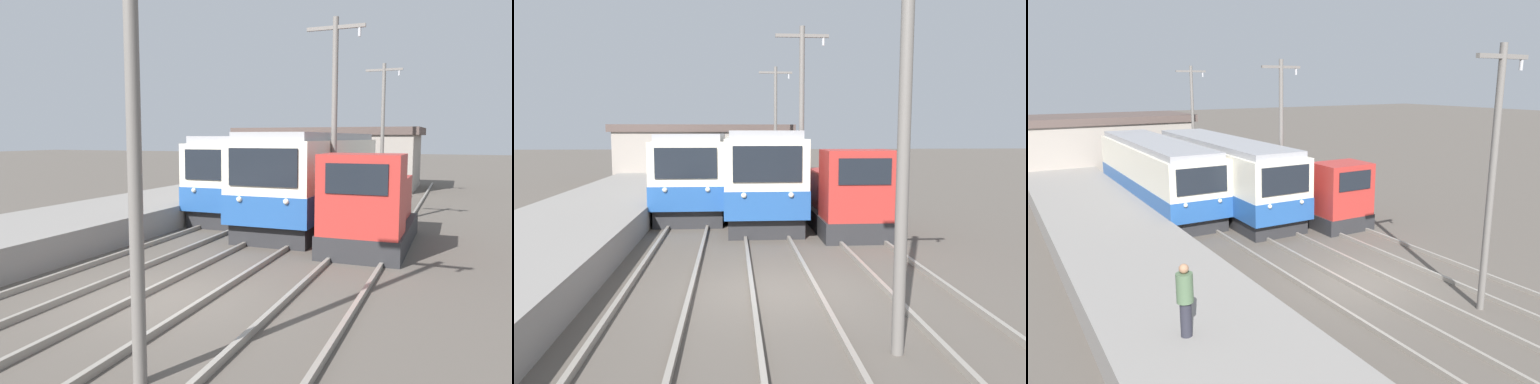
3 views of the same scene
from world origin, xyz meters
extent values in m
plane|color=#564F47|center=(0.00, 0.00, 0.00)|extent=(200.00, 200.00, 0.00)
cube|color=gray|center=(-3.32, 0.00, 0.07)|extent=(0.10, 60.00, 0.14)
cube|color=gray|center=(-1.88, 0.00, 0.07)|extent=(0.10, 60.00, 0.14)
cube|color=gray|center=(-0.52, 0.00, 0.07)|extent=(0.10, 60.00, 0.14)
cube|color=gray|center=(0.92, 0.00, 0.07)|extent=(0.10, 60.00, 0.14)
cube|color=gray|center=(2.48, 0.00, 0.07)|extent=(0.10, 60.00, 0.14)
cube|color=gray|center=(3.92, 0.00, 0.07)|extent=(0.10, 60.00, 0.14)
cube|color=#28282B|center=(-2.60, 13.75, 0.35)|extent=(2.58, 12.47, 0.70)
cube|color=silver|center=(-2.60, 13.75, 1.97)|extent=(2.80, 12.99, 2.53)
cube|color=#235199|center=(-2.60, 13.75, 1.16)|extent=(2.84, 13.03, 0.91)
cube|color=black|center=(-2.60, 7.23, 2.47)|extent=(2.24, 0.06, 1.11)
sphere|color=silver|center=(-3.37, 7.22, 1.51)|extent=(0.18, 0.18, 0.18)
sphere|color=silver|center=(-1.83, 7.22, 1.51)|extent=(0.18, 0.18, 0.18)
cube|color=#939399|center=(-2.60, 13.75, 3.37)|extent=(2.46, 12.47, 0.28)
cube|color=#28282B|center=(0.20, 11.45, 0.35)|extent=(2.58, 12.09, 0.70)
cube|color=silver|center=(0.20, 11.45, 2.03)|extent=(2.80, 12.59, 2.65)
cube|color=#235199|center=(0.20, 11.45, 1.18)|extent=(2.84, 12.63, 0.96)
cube|color=black|center=(0.20, 5.12, 2.56)|extent=(2.24, 0.06, 1.17)
sphere|color=silver|center=(-0.57, 5.11, 1.55)|extent=(0.18, 0.18, 0.18)
sphere|color=silver|center=(0.97, 5.11, 1.55)|extent=(0.18, 0.18, 0.18)
cube|color=#939399|center=(0.20, 11.45, 3.49)|extent=(2.46, 12.09, 0.28)
cube|color=#28282B|center=(3.20, 7.21, 0.35)|extent=(2.40, 5.66, 0.70)
cube|color=#B22D28|center=(3.20, 5.28, 1.85)|extent=(2.28, 1.81, 2.30)
cube|color=black|center=(3.20, 4.36, 2.36)|extent=(1.68, 0.04, 0.83)
cube|color=#B22D28|center=(3.20, 8.11, 1.40)|extent=(1.92, 3.75, 1.40)
cylinder|color=black|center=(3.20, 8.11, 2.35)|extent=(0.16, 0.16, 0.50)
cylinder|color=slate|center=(1.70, -3.35, 3.74)|extent=(0.20, 0.20, 7.49)
cylinder|color=slate|center=(1.70, 8.03, 3.74)|extent=(0.20, 0.20, 7.49)
cube|color=slate|center=(1.70, 8.03, 7.14)|extent=(2.00, 0.12, 0.12)
cylinder|color=#B2B2B7|center=(2.50, 8.03, 6.94)|extent=(0.10, 0.10, 0.30)
cylinder|color=slate|center=(1.70, 19.41, 3.74)|extent=(0.20, 0.20, 7.49)
cube|color=slate|center=(1.70, 19.41, 7.14)|extent=(2.00, 0.12, 0.12)
cylinder|color=#B2B2B7|center=(2.50, 19.41, 6.94)|extent=(0.10, 0.10, 0.30)
cube|color=gray|center=(-2.92, 26.00, 1.81)|extent=(12.00, 6.00, 3.62)
cube|color=#51423D|center=(-2.92, 26.00, 3.87)|extent=(12.60, 6.30, 0.50)
camera|label=1|loc=(5.76, -8.94, 3.46)|focal=35.00mm
camera|label=2|loc=(-0.94, -10.87, 3.55)|focal=35.00mm
camera|label=3|loc=(-10.17, -11.96, 6.50)|focal=35.00mm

